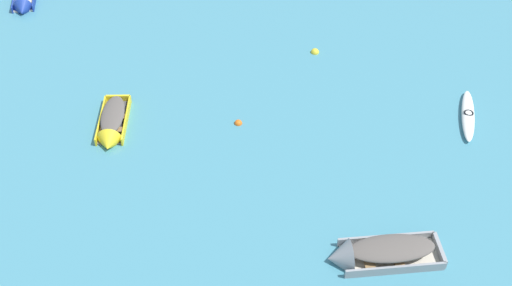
{
  "coord_description": "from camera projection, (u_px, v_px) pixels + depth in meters",
  "views": [
    {
      "loc": [
        -3.63,
        0.65,
        19.74
      ],
      "look_at": [
        0.0,
        21.28,
        0.15
      ],
      "focal_mm": 45.64,
      "sensor_mm": 36.0,
      "label": 1
    }
  ],
  "objects": [
    {
      "name": "rowboat_grey_cluster_outer",
      "position": [
        372.0,
        254.0,
        24.04
      ],
      "size": [
        4.4,
        1.81,
        1.39
      ],
      "color": "beige",
      "rests_on": "ground_plane"
    },
    {
      "name": "kayak_white_near_camera",
      "position": [
        468.0,
        115.0,
        30.02
      ],
      "size": [
        1.94,
        3.63,
        0.35
      ],
      "color": "white",
      "rests_on": "ground_plane"
    },
    {
      "name": "rowboat_deep_blue_outer_left",
      "position": [
        24.0,
        5.0,
        37.11
      ],
      "size": [
        1.25,
        3.58,
        1.09
      ],
      "color": "beige",
      "rests_on": "ground_plane"
    },
    {
      "name": "rowboat_yellow_far_right",
      "position": [
        112.0,
        126.0,
        29.25
      ],
      "size": [
        1.7,
        3.69,
        1.11
      ],
      "color": "#4C4C51",
      "rests_on": "ground_plane"
    },
    {
      "name": "mooring_buoy_between_boats_right",
      "position": [
        238.0,
        123.0,
        29.86
      ],
      "size": [
        0.37,
        0.37,
        0.37
      ],
      "primitive_type": "sphere",
      "color": "orange",
      "rests_on": "ground_plane"
    },
    {
      "name": "mooring_buoy_between_boats_left",
      "position": [
        315.0,
        52.0,
        33.96
      ],
      "size": [
        0.44,
        0.44,
        0.44
      ],
      "primitive_type": "sphere",
      "color": "yellow",
      "rests_on": "ground_plane"
    }
  ]
}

